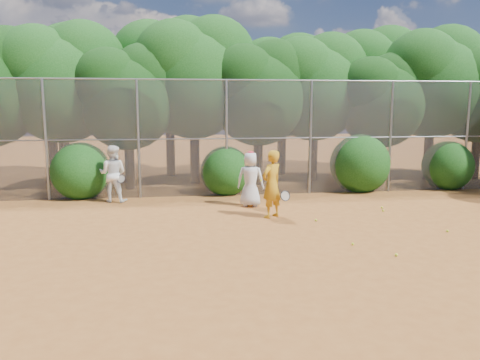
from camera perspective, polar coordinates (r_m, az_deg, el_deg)
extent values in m
plane|color=brown|center=(10.96, 7.01, -7.64)|extent=(80.00, 80.00, 0.00)
cylinder|color=gray|center=(16.74, -22.60, 4.49)|extent=(0.09, 0.09, 4.00)
cylinder|color=gray|center=(16.23, -12.28, 4.86)|extent=(0.09, 0.09, 4.00)
cylinder|color=gray|center=(16.27, -1.66, 5.07)|extent=(0.09, 0.09, 4.00)
cylinder|color=gray|center=(16.85, 8.58, 5.11)|extent=(0.09, 0.09, 4.00)
cylinder|color=gray|center=(17.92, 17.86, 5.01)|extent=(0.09, 0.09, 4.00)
cylinder|color=gray|center=(19.40, 25.92, 4.81)|extent=(0.09, 0.09, 4.00)
cylinder|color=gray|center=(16.39, 1.87, 12.09)|extent=(20.00, 0.05, 0.05)
cylinder|color=gray|center=(16.41, 1.83, 5.10)|extent=(20.00, 0.04, 0.04)
cube|color=slate|center=(16.41, 1.83, 5.10)|extent=(20.00, 0.02, 4.00)
sphere|color=black|center=(19.52, -26.29, 12.09)|extent=(3.05, 3.05, 3.05)
cylinder|color=black|center=(19.22, -20.58, 2.90)|extent=(0.38, 0.38, 2.52)
sphere|color=#124210|center=(19.14, -21.00, 10.26)|extent=(4.03, 4.03, 4.03)
sphere|color=#124210|center=(19.43, -18.52, 13.35)|extent=(3.23, 3.23, 3.23)
sphere|color=#124210|center=(19.06, -23.47, 12.56)|extent=(3.02, 3.02, 3.02)
cylinder|color=black|center=(18.15, -13.32, 2.34)|extent=(0.36, 0.36, 2.17)
sphere|color=black|center=(18.03, -13.57, 9.07)|extent=(3.47, 3.47, 3.47)
sphere|color=black|center=(18.35, -11.36, 11.85)|extent=(2.78, 2.78, 2.78)
sphere|color=black|center=(17.86, -15.72, 11.22)|extent=(2.60, 2.60, 2.60)
cylinder|color=black|center=(19.04, -5.54, 3.59)|extent=(0.39, 0.39, 2.66)
sphere|color=#124210|center=(18.97, -5.66, 11.46)|extent=(4.26, 4.26, 4.26)
sphere|color=#124210|center=(19.52, -3.18, 14.55)|extent=(3.40, 3.40, 3.40)
sphere|color=#124210|center=(18.69, -8.02, 14.06)|extent=(3.19, 3.19, 3.19)
cylinder|color=black|center=(18.73, 2.22, 2.95)|extent=(0.37, 0.37, 2.27)
sphere|color=black|center=(18.62, 2.26, 9.78)|extent=(3.64, 3.64, 3.64)
sphere|color=black|center=(19.15, 4.28, 12.47)|extent=(2.91, 2.91, 2.91)
sphere|color=black|center=(18.27, 0.41, 12.09)|extent=(2.73, 2.73, 2.73)
cylinder|color=black|center=(20.07, 8.89, 3.51)|extent=(0.38, 0.38, 2.45)
sphere|color=#124210|center=(19.98, 9.06, 10.37)|extent=(3.92, 3.92, 3.92)
sphere|color=#124210|center=(20.64, 10.95, 13.01)|extent=(3.14, 3.14, 3.14)
sphere|color=#124210|center=(19.55, 7.39, 12.74)|extent=(2.94, 2.94, 2.94)
cylinder|color=black|center=(20.02, 16.58, 2.72)|extent=(0.36, 0.36, 2.10)
sphere|color=black|center=(19.91, 16.85, 8.62)|extent=(3.36, 3.36, 3.36)
sphere|color=black|center=(20.52, 18.30, 10.90)|extent=(2.69, 2.69, 2.69)
sphere|color=black|center=(19.45, 15.65, 10.65)|extent=(2.52, 2.52, 2.52)
cylinder|color=black|center=(21.66, 22.01, 3.55)|extent=(0.39, 0.39, 2.59)
sphere|color=#124210|center=(21.60, 22.41, 10.26)|extent=(4.14, 4.14, 4.14)
sphere|color=#124210|center=(22.43, 23.92, 12.75)|extent=(3.32, 3.32, 3.32)
sphere|color=#124210|center=(21.02, 21.23, 12.64)|extent=(3.11, 3.11, 3.11)
cylinder|color=black|center=(22.48, 26.80, 3.05)|extent=(0.37, 0.37, 2.31)
sphere|color=black|center=(22.40, 27.22, 8.81)|extent=(3.70, 3.70, 3.70)
sphere|color=black|center=(21.83, 26.37, 10.84)|extent=(2.77, 2.77, 2.77)
cylinder|color=black|center=(21.68, -21.84, 3.61)|extent=(0.39, 0.39, 2.62)
sphere|color=#124210|center=(21.61, -22.25, 10.40)|extent=(4.20, 4.20, 4.20)
sphere|color=#124210|center=(21.89, -19.95, 13.26)|extent=(3.36, 3.36, 3.36)
sphere|color=#124210|center=(21.55, -24.53, 12.51)|extent=(3.15, 3.15, 3.15)
cylinder|color=black|center=(21.22, -8.48, 4.29)|extent=(0.40, 0.40, 2.80)
sphere|color=#124210|center=(21.17, -8.66, 11.71)|extent=(4.48, 4.48, 4.48)
sphere|color=#124210|center=(21.70, -6.27, 14.66)|extent=(3.58, 3.58, 3.58)
sphere|color=#124210|center=(20.92, -10.95, 14.14)|extent=(3.36, 3.36, 3.36)
cylinder|color=black|center=(21.35, 5.09, 4.01)|extent=(0.38, 0.38, 2.52)
sphere|color=#124210|center=(21.28, 5.18, 10.64)|extent=(4.03, 4.03, 4.03)
sphere|color=#124210|center=(21.91, 7.09, 13.21)|extent=(3.23, 3.23, 3.23)
sphere|color=#124210|center=(20.87, 3.47, 12.91)|extent=(3.02, 3.02, 3.02)
cylinder|color=black|center=(23.31, 15.64, 4.39)|extent=(0.40, 0.40, 2.73)
sphere|color=#124210|center=(23.26, 15.93, 10.97)|extent=(4.37, 4.37, 4.37)
sphere|color=#124210|center=(24.08, 17.58, 13.43)|extent=(3.49, 3.49, 3.49)
sphere|color=#124210|center=(22.72, 14.55, 13.29)|extent=(3.28, 3.28, 3.28)
sphere|color=#124210|center=(16.90, -18.86, 1.33)|extent=(2.00, 2.00, 2.00)
sphere|color=#124210|center=(16.68, -1.75, 1.37)|extent=(1.80, 1.80, 1.80)
sphere|color=#124210|center=(17.87, 14.42, 2.25)|extent=(2.20, 2.20, 2.20)
sphere|color=#124210|center=(19.48, 23.99, 1.85)|extent=(1.90, 1.90, 1.90)
imported|color=#C68B17|center=(13.14, 3.87, -0.51)|extent=(0.83, 0.79, 1.91)
torus|color=black|center=(13.08, 5.54, -1.93)|extent=(0.32, 0.18, 0.30)
cylinder|color=black|center=(13.27, 5.11, -2.04)|extent=(0.10, 0.28, 0.11)
imported|color=silver|center=(14.58, 1.29, 0.09)|extent=(0.96, 0.75, 1.72)
ellipsoid|color=red|center=(14.47, 1.30, 3.30)|extent=(0.22, 0.22, 0.13)
sphere|color=#C6DA27|center=(14.44, 2.59, -0.05)|extent=(0.07, 0.07, 0.07)
imported|color=white|center=(15.84, -15.25, 0.75)|extent=(1.03, 0.88, 1.86)
torus|color=black|center=(15.53, -14.27, 0.14)|extent=(0.34, 0.26, 0.29)
cylinder|color=black|center=(15.71, -13.88, -0.09)|extent=(0.14, 0.26, 0.15)
sphere|color=#C6DA27|center=(13.00, 9.24, -4.85)|extent=(0.07, 0.07, 0.07)
sphere|color=#C6DA27|center=(14.62, 17.05, -3.58)|extent=(0.07, 0.07, 0.07)
sphere|color=#C6DA27|center=(10.48, 18.52, -8.65)|extent=(0.07, 0.07, 0.07)
sphere|color=#C6DA27|center=(12.86, 23.96, -5.70)|extent=(0.07, 0.07, 0.07)
sphere|color=#C6DA27|center=(11.00, 13.58, -7.59)|extent=(0.07, 0.07, 0.07)
sphere|color=#C6DA27|center=(15.05, 16.92, -3.22)|extent=(0.07, 0.07, 0.07)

